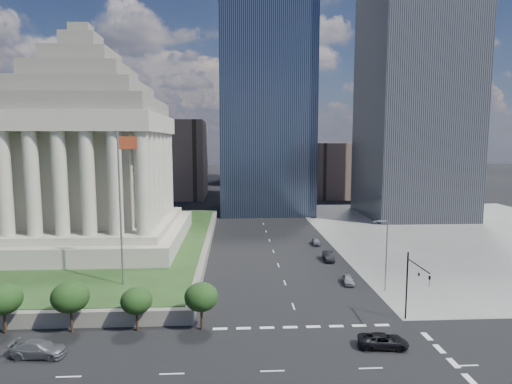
{
  "coord_description": "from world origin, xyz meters",
  "views": [
    {
      "loc": [
        -7.39,
        -31.19,
        20.57
      ],
      "look_at": [
        -4.79,
        18.4,
        14.68
      ],
      "focal_mm": 30.0,
      "sensor_mm": 36.0,
      "label": 1
    }
  ],
  "objects": [
    {
      "name": "parked_sedan_mid",
      "position": [
        9.0,
        40.42,
        0.75
      ],
      "size": [
        1.9,
        4.66,
        1.5
      ],
      "primitive_type": "imported",
      "rotation": [
        0.0,
        0.0,
        -0.07
      ],
      "color": "black",
      "rests_on": "ground"
    },
    {
      "name": "plaza_lawn",
      "position": [
        -45.0,
        50.0,
        1.85
      ],
      "size": [
        64.0,
        68.0,
        0.1
      ],
      "primitive_type": "cube",
      "color": "#223A17",
      "rests_on": "plaza_terrace"
    },
    {
      "name": "flagpole",
      "position": [
        -21.83,
        24.0,
        13.11
      ],
      "size": [
        2.52,
        0.24,
        20.0
      ],
      "color": "slate",
      "rests_on": "plaza_lawn"
    },
    {
      "name": "building_filler_nw",
      "position": [
        -30.0,
        130.0,
        14.0
      ],
      "size": [
        24.0,
        30.0,
        28.0
      ],
      "primitive_type": "cube",
      "color": "brown",
      "rests_on": "ground"
    },
    {
      "name": "sidewalk_ne",
      "position": [
        46.0,
        60.0,
        0.01
      ],
      "size": [
        68.0,
        90.0,
        0.03
      ],
      "primitive_type": "cube",
      "color": "slate",
      "rests_on": "ground"
    },
    {
      "name": "ground",
      "position": [
        0.0,
        100.0,
        0.0
      ],
      "size": [
        500.0,
        500.0,
        0.0
      ],
      "primitive_type": "plane",
      "color": "black",
      "rests_on": "ground"
    },
    {
      "name": "traffic_signal_ne",
      "position": [
        12.5,
        13.7,
        5.25
      ],
      "size": [
        0.3,
        5.74,
        8.0
      ],
      "color": "black",
      "rests_on": "ground"
    },
    {
      "name": "building_filler_ne",
      "position": [
        32.0,
        130.0,
        10.0
      ],
      "size": [
        20.0,
        30.0,
        20.0
      ],
      "primitive_type": "cube",
      "color": "brown",
      "rests_on": "ground"
    },
    {
      "name": "highrise_ne",
      "position": [
        42.0,
        85.0,
        50.0
      ],
      "size": [
        26.0,
        28.0,
        100.0
      ],
      "primitive_type": "cube",
      "color": "black",
      "rests_on": "ground"
    },
    {
      "name": "pickup_truck",
      "position": [
        7.5,
        8.87,
        0.69
      ],
      "size": [
        2.84,
        5.2,
        1.38
      ],
      "primitive_type": "imported",
      "rotation": [
        0.0,
        0.0,
        1.46
      ],
      "color": "black",
      "rests_on": "ground"
    },
    {
      "name": "midrise_glass",
      "position": [
        2.0,
        95.0,
        30.0
      ],
      "size": [
        26.0,
        26.0,
        60.0
      ],
      "primitive_type": "cube",
      "color": "black",
      "rests_on": "ground"
    },
    {
      "name": "suv_grey",
      "position": [
        -26.2,
        8.81,
        0.76
      ],
      "size": [
        2.6,
        5.42,
        1.52
      ],
      "primitive_type": "imported",
      "rotation": [
        0.0,
        0.0,
        1.48
      ],
      "color": "#505357",
      "rests_on": "ground"
    },
    {
      "name": "parked_sedan_near",
      "position": [
        9.12,
        28.07,
        0.63
      ],
      "size": [
        1.92,
        3.86,
        1.27
      ],
      "primitive_type": "imported",
      "rotation": [
        0.0,
        0.0,
        -0.12
      ],
      "color": "gray",
      "rests_on": "ground"
    },
    {
      "name": "plaza_terrace",
      "position": [
        -45.0,
        50.0,
        0.9
      ],
      "size": [
        66.0,
        70.0,
        1.8
      ],
      "primitive_type": "cube",
      "color": "#666257",
      "rests_on": "ground"
    },
    {
      "name": "war_memorial",
      "position": [
        -34.0,
        48.0,
        21.4
      ],
      "size": [
        34.0,
        34.0,
        39.0
      ],
      "primitive_type": null,
      "color": "#A49F8A",
      "rests_on": "plaza_lawn"
    },
    {
      "name": "parked_sedan_far",
      "position": [
        9.0,
        51.8,
        0.64
      ],
      "size": [
        1.66,
        3.81,
        1.28
      ],
      "primitive_type": "imported",
      "rotation": [
        0.0,
        0.0,
        -0.04
      ],
      "color": "slate",
      "rests_on": "ground"
    },
    {
      "name": "street_lamp_north",
      "position": [
        13.33,
        25.0,
        5.66
      ],
      "size": [
        2.13,
        0.22,
        10.0
      ],
      "color": "slate",
      "rests_on": "ground"
    }
  ]
}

